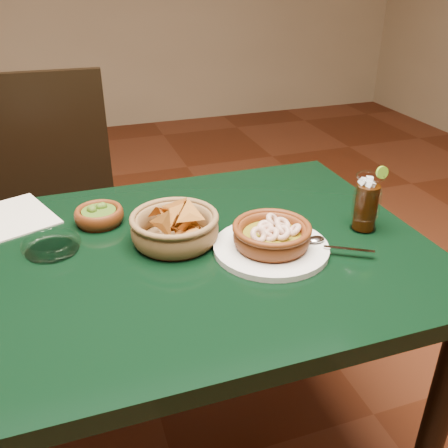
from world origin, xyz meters
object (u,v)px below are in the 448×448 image
object	(u,v)px
chip_basket	(175,228)
cola_drink	(366,203)
dining_table	(163,291)
dining_chair	(53,212)
shrimp_plate	(272,238)

from	to	relation	value
chip_basket	cola_drink	distance (m)	0.45
dining_table	chip_basket	xyz separation A→B (m)	(0.04, 0.04, 0.14)
dining_chair	cola_drink	distance (m)	1.08
dining_table	cola_drink	world-z (taller)	cola_drink
shrimp_plate	cola_drink	world-z (taller)	cola_drink
dining_chair	dining_table	bearing A→B (deg)	-72.09
dining_table	shrimp_plate	distance (m)	0.28
dining_table	cola_drink	distance (m)	0.51
dining_table	dining_chair	xyz separation A→B (m)	(-0.23, 0.71, -0.10)
dining_chair	shrimp_plate	xyz separation A→B (m)	(0.47, -0.78, 0.23)
shrimp_plate	chip_basket	size ratio (longest dim) A/B	1.41
dining_table	chip_basket	world-z (taller)	chip_basket
shrimp_plate	cola_drink	bearing A→B (deg)	5.27
dining_table	shrimp_plate	bearing A→B (deg)	-15.62
chip_basket	dining_table	bearing A→B (deg)	-136.35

